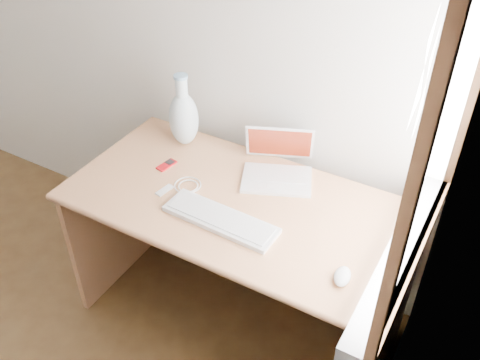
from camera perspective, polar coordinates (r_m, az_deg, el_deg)
The scene contains 9 objects.
window at distance 1.63m, azimuth 20.68°, elevation 4.27°, with size 0.11×0.99×1.10m.
desk at distance 2.34m, azimuth 0.87°, elevation -5.04°, with size 1.39×0.70×0.74m.
laptop at distance 2.25m, azimuth 4.43°, elevation 1.34°, with size 0.34×0.34×0.20m.
external_keyboard at distance 2.04m, azimuth -2.08°, elevation -4.19°, with size 0.46×0.15×0.02m.
mouse at distance 1.86m, azimuth 10.87°, elevation -10.05°, with size 0.06×0.09×0.03m, color white.
ipod at distance 2.35m, azimuth -7.84°, elevation 1.60°, with size 0.05×0.10×0.01m.
cable_coil at distance 2.22m, azimuth -5.61°, elevation -0.55°, with size 0.11×0.11×0.01m, color white.
remote at distance 2.21m, azimuth -8.05°, elevation -1.08°, with size 0.03×0.08×0.01m, color white.
vase at distance 2.41m, azimuth -6.03°, elevation 6.72°, with size 0.13×0.13×0.34m.
Camera 1 is at (1.85, -0.09, 2.11)m, focal length 40.00 mm.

